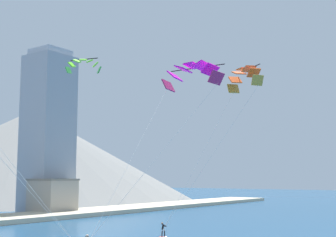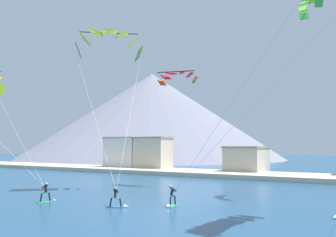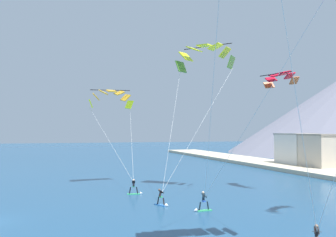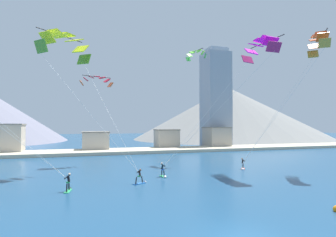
% 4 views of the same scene
% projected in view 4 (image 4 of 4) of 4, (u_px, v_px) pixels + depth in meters
% --- Properties ---
extents(kitesurfer_near_lead, '(1.32, 1.66, 1.64)m').
position_uv_depth(kitesurfer_near_lead, '(243.00, 166.00, 36.98)').
color(kitesurfer_near_lead, '#E54C33').
rests_on(kitesurfer_near_lead, ground).
extents(kitesurfer_near_trail, '(1.73, 1.14, 1.69)m').
position_uv_depth(kitesurfer_near_trail, '(141.00, 179.00, 27.80)').
color(kitesurfer_near_trail, '#337FDB').
rests_on(kitesurfer_near_trail, ground).
extents(kitesurfer_mid_center, '(0.59, 1.76, 1.79)m').
position_uv_depth(kitesurfer_mid_center, '(163.00, 172.00, 31.37)').
color(kitesurfer_mid_center, '#33B266').
rests_on(kitesurfer_mid_center, ground).
extents(kitesurfer_far_left, '(0.70, 1.78, 1.80)m').
position_uv_depth(kitesurfer_far_left, '(69.00, 185.00, 24.65)').
color(kitesurfer_far_left, '#33B266').
rests_on(kitesurfer_far_left, ground).
extents(parafoil_kite_near_lead, '(10.26, 7.95, 17.16)m').
position_uv_depth(parafoil_kite_near_lead, '(317.00, 42.00, 35.17)').
color(parafoil_kite_near_lead, '#AE8C32').
extents(parafoil_kite_near_trail, '(11.27, 11.21, 16.64)m').
position_uv_depth(parafoil_kite_near_trail, '(65.00, 44.00, 33.37)').
color(parafoil_kite_near_trail, '#50932A').
extents(parafoil_kite_mid_center, '(14.20, 7.12, 16.39)m').
position_uv_depth(parafoil_kite_mid_center, '(260.00, 47.00, 35.00)').
color(parafoil_kite_mid_center, '#9F2057').
extents(parafoil_kite_distant_high_outer, '(2.81, 3.55, 1.69)m').
position_uv_depth(parafoil_kite_distant_high_outer, '(196.00, 54.00, 44.53)').
color(parafoil_kite_distant_high_outer, green).
extents(parafoil_kite_distant_low_drift, '(5.31, 2.49, 1.85)m').
position_uv_depth(parafoil_kite_distant_low_drift, '(96.00, 80.00, 42.10)').
color(parafoil_kite_distant_low_drift, '#CB5C2B').
extents(shoreline_strip, '(180.00, 10.00, 0.70)m').
position_uv_depth(shoreline_strip, '(122.00, 151.00, 60.12)').
color(shoreline_strip, beige).
rests_on(shoreline_strip, ground).
extents(shore_building_harbour_front, '(5.81, 5.56, 5.27)m').
position_uv_depth(shore_building_harbour_front, '(167.00, 139.00, 68.50)').
color(shore_building_harbour_front, '#A89E8E').
rests_on(shore_building_harbour_front, ground).
extents(shore_building_promenade_mid, '(6.21, 6.83, 4.83)m').
position_uv_depth(shore_building_promenade_mid, '(95.00, 141.00, 62.27)').
color(shore_building_promenade_mid, '#B7AD9E').
rests_on(shore_building_promenade_mid, ground).
extents(shore_building_quay_east, '(6.76, 4.46, 6.61)m').
position_uv_depth(shore_building_quay_east, '(6.00, 139.00, 55.50)').
color(shore_building_quay_east, beige).
rests_on(shore_building_quay_east, ground).
extents(shore_building_old_town, '(6.07, 6.27, 5.84)m').
position_uv_depth(shore_building_old_town, '(217.00, 138.00, 71.45)').
color(shore_building_old_town, '#A89E8E').
rests_on(shore_building_old_town, ground).
extents(highrise_tower, '(7.00, 7.00, 28.43)m').
position_uv_depth(highrise_tower, '(216.00, 99.00, 75.79)').
color(highrise_tower, '#999EA8').
rests_on(highrise_tower, ground).
extents(mountain_peak_west_ridge, '(89.34, 89.34, 24.34)m').
position_uv_depth(mountain_peak_west_ridge, '(228.00, 113.00, 123.91)').
color(mountain_peak_west_ridge, gray).
rests_on(mountain_peak_west_ridge, ground).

